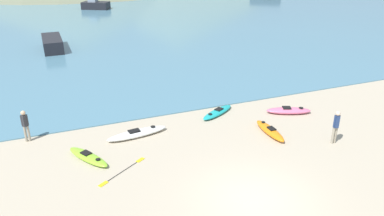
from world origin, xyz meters
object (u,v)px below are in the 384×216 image
at_px(kayak_on_sand_2, 289,111).
at_px(loose_paddle, 123,171).
at_px(kayak_on_sand_3, 88,157).
at_px(moored_boat_4, 52,43).
at_px(kayak_on_sand_0, 137,133).
at_px(person_near_foreground, 336,125).
at_px(person_near_waterline, 25,124).
at_px(moored_boat_3, 95,5).
at_px(kayak_on_sand_1, 218,112).
at_px(kayak_on_sand_4, 270,131).

xyz_separation_m(kayak_on_sand_2, loose_paddle, (-10.61, -2.57, -0.16)).
relative_size(kayak_on_sand_3, moored_boat_4, 0.54).
relative_size(kayak_on_sand_0, person_near_foreground, 1.91).
bearing_deg(person_near_waterline, moored_boat_3, 77.06).
xyz_separation_m(person_near_foreground, moored_boat_4, (-12.29, 24.90, -0.37)).
bearing_deg(kayak_on_sand_1, kayak_on_sand_3, -163.02).
relative_size(kayak_on_sand_4, moored_boat_3, 0.57).
xyz_separation_m(person_near_foreground, moored_boat_3, (-4.66, 48.80, -0.31)).
bearing_deg(kayak_on_sand_1, loose_paddle, -148.53).
distance_m(kayak_on_sand_0, kayak_on_sand_2, 9.19).
relative_size(person_near_foreground, loose_paddle, 0.74).
height_order(kayak_on_sand_2, moored_boat_3, moored_boat_3).
height_order(person_near_foreground, moored_boat_4, person_near_foreground).
relative_size(kayak_on_sand_2, kayak_on_sand_4, 1.04).
bearing_deg(kayak_on_sand_0, loose_paddle, -115.16).
distance_m(kayak_on_sand_1, person_near_waterline, 10.56).
bearing_deg(moored_boat_4, kayak_on_sand_3, -88.88).
height_order(kayak_on_sand_4, loose_paddle, kayak_on_sand_4).
distance_m(kayak_on_sand_0, moored_boat_3, 44.60).
distance_m(kayak_on_sand_4, person_near_foreground, 3.33).
bearing_deg(loose_paddle, kayak_on_sand_0, 64.84).
relative_size(moored_boat_3, moored_boat_4, 0.93).
relative_size(kayak_on_sand_0, person_near_waterline, 1.97).
relative_size(kayak_on_sand_0, moored_boat_4, 0.68).
xyz_separation_m(kayak_on_sand_3, moored_boat_3, (7.20, 45.81, 0.57)).
xyz_separation_m(kayak_on_sand_2, moored_boat_3, (-4.70, 44.87, 0.53)).
distance_m(kayak_on_sand_2, moored_boat_3, 45.11).
height_order(kayak_on_sand_0, person_near_waterline, person_near_waterline).
height_order(kayak_on_sand_3, moored_boat_3, moored_boat_3).
bearing_deg(kayak_on_sand_0, person_near_foreground, -25.87).
xyz_separation_m(kayak_on_sand_0, moored_boat_3, (4.47, 44.37, 0.54)).
relative_size(kayak_on_sand_3, kayak_on_sand_4, 1.02).
xyz_separation_m(kayak_on_sand_2, person_near_waterline, (-14.54, 2.06, 0.81)).
bearing_deg(person_near_foreground, moored_boat_3, 95.45).
bearing_deg(moored_boat_3, kayak_on_sand_2, -84.02).
bearing_deg(kayak_on_sand_1, moored_boat_3, 90.89).
distance_m(kayak_on_sand_2, moored_boat_4, 24.33).
height_order(kayak_on_sand_1, person_near_waterline, person_near_waterline).
height_order(person_near_waterline, loose_paddle, person_near_waterline).
bearing_deg(person_near_waterline, kayak_on_sand_3, -48.71).
bearing_deg(kayak_on_sand_1, kayak_on_sand_4, -65.22).
xyz_separation_m(kayak_on_sand_0, kayak_on_sand_1, (5.15, 0.97, -0.04)).
bearing_deg(kayak_on_sand_2, kayak_on_sand_3, -175.48).
xyz_separation_m(kayak_on_sand_1, person_near_waterline, (-10.51, 0.59, 0.85)).
bearing_deg(kayak_on_sand_2, kayak_on_sand_1, 160.01).
relative_size(person_near_foreground, moored_boat_3, 0.38).
relative_size(kayak_on_sand_1, person_near_waterline, 1.56).
xyz_separation_m(moored_boat_3, loose_paddle, (-5.91, -47.44, -0.69)).
relative_size(person_near_foreground, moored_boat_4, 0.36).
relative_size(kayak_on_sand_4, person_near_foreground, 1.49).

